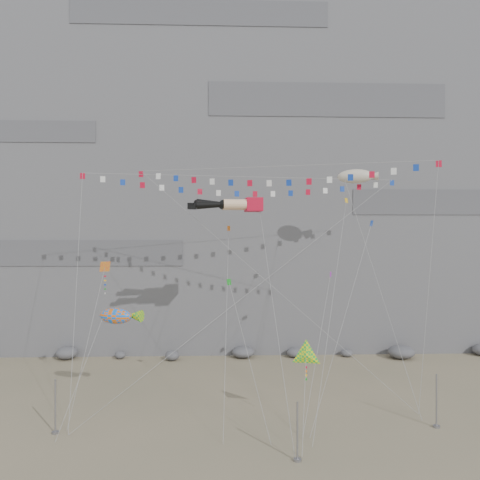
{
  "coord_description": "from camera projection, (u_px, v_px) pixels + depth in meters",
  "views": [
    {
      "loc": [
        -2.27,
        -36.53,
        13.54
      ],
      "look_at": [
        -0.65,
        9.0,
        13.51
      ],
      "focal_mm": 35.0,
      "sensor_mm": 36.0,
      "label": 1
    }
  ],
  "objects": [
    {
      "name": "ground",
      "position": [
        252.0,
        412.0,
        36.6
      ],
      "size": [
        120.0,
        120.0,
        0.0
      ],
      "primitive_type": "plane",
      "color": "gray",
      "rests_on": "ground"
    },
    {
      "name": "cliff",
      "position": [
        239.0,
        162.0,
        68.56
      ],
      "size": [
        80.0,
        28.0,
        50.0
      ],
      "primitive_type": "cube",
      "color": "slate",
      "rests_on": "ground"
    },
    {
      "name": "talus_boulders",
      "position": [
        243.0,
        352.0,
        53.59
      ],
      "size": [
        60.0,
        3.0,
        1.2
      ],
      "primitive_type": null,
      "color": "#5E5E62",
      "rests_on": "ground"
    },
    {
      "name": "anchor_pole_left",
      "position": [
        55.0,
        406.0,
        32.59
      ],
      "size": [
        0.12,
        0.12,
        3.78
      ],
      "primitive_type": "cylinder",
      "color": "gray",
      "rests_on": "ground"
    },
    {
      "name": "anchor_pole_center",
      "position": [
        297.0,
        431.0,
        28.54
      ],
      "size": [
        0.12,
        0.12,
        3.62
      ],
      "primitive_type": "cylinder",
      "color": "gray",
      "rests_on": "ground"
    },
    {
      "name": "anchor_pole_right",
      "position": [
        437.0,
        401.0,
        33.65
      ],
      "size": [
        0.12,
        0.12,
        3.86
      ],
      "primitive_type": "cylinder",
      "color": "gray",
      "rests_on": "ground"
    },
    {
      "name": "legs_kite",
      "position": [
        233.0,
        205.0,
        41.08
      ],
      "size": [
        7.66,
        13.96,
        21.03
      ],
      "rotation": [
        0.0,
        0.0,
        0.07
      ],
      "color": "red",
      "rests_on": "ground"
    },
    {
      "name": "flag_banner_upper",
      "position": [
        246.0,
        177.0,
        45.46
      ],
      "size": [
        30.31,
        14.97,
        26.76
      ],
      "color": "red",
      "rests_on": "ground"
    },
    {
      "name": "flag_banner_lower",
      "position": [
        279.0,
        167.0,
        40.87
      ],
      "size": [
        25.24,
        8.78,
        22.99
      ],
      "color": "red",
      "rests_on": "ground"
    },
    {
      "name": "harlequin_kite",
      "position": [
        105.0,
        267.0,
        37.84
      ],
      "size": [
        2.43,
        5.84,
        12.49
      ],
      "color": "red",
      "rests_on": "ground"
    },
    {
      "name": "fish_windsock",
      "position": [
        116.0,
        316.0,
        36.79
      ],
      "size": [
        4.79,
        6.89,
        9.76
      ],
      "color": "orange",
      "rests_on": "ground"
    },
    {
      "name": "delta_kite",
      "position": [
        306.0,
        356.0,
        33.27
      ],
      "size": [
        2.3,
        4.9,
        7.2
      ],
      "color": "yellow",
      "rests_on": "ground"
    },
    {
      "name": "blimp_windsock",
      "position": [
        355.0,
        177.0,
        47.06
      ],
      "size": [
        4.54,
        13.74,
        23.48
      ],
      "color": "beige",
      "rests_on": "ground"
    },
    {
      "name": "small_kite_a",
      "position": [
        229.0,
        232.0,
        43.93
      ],
      "size": [
        1.13,
        14.09,
        19.86
      ],
      "color": "orange",
      "rests_on": "ground"
    },
    {
      "name": "small_kite_b",
      "position": [
        330.0,
        277.0,
        40.89
      ],
      "size": [
        4.61,
        9.78,
        14.5
      ],
      "color": "#AE21C6",
      "rests_on": "ground"
    },
    {
      "name": "small_kite_c",
      "position": [
        229.0,
        284.0,
        38.42
      ],
      "size": [
        3.34,
        8.66,
        13.08
      ],
      "color": "#16921E",
      "rests_on": "ground"
    },
    {
      "name": "small_kite_d",
      "position": [
        346.0,
        206.0,
        43.37
      ],
      "size": [
        6.33,
        13.84,
        22.44
      ],
      "color": "yellow",
      "rests_on": "ground"
    },
    {
      "name": "small_kite_e",
      "position": [
        371.0,
        227.0,
        40.03
      ],
      "size": [
        7.53,
        8.88,
        18.36
      ],
      "color": "#1238A5",
      "rests_on": "ground"
    }
  ]
}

